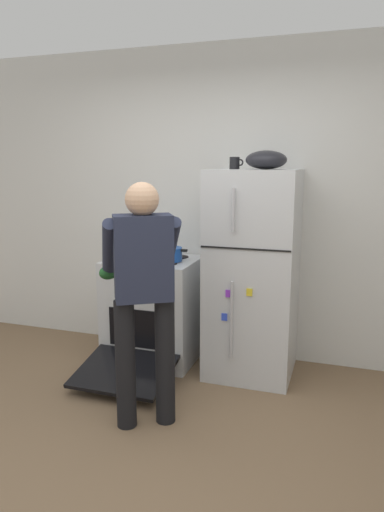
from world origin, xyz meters
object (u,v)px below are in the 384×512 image
(refrigerator, at_px, (253,274))
(stove_range, at_px, (153,310))
(pepper_mill, at_px, (131,242))
(red_pot, at_px, (168,254))
(mixing_bowl, at_px, (266,160))
(coffee_mug, at_px, (235,163))
(person_cook, at_px, (143,283))

(refrigerator, distance_m, stove_range, 0.95)
(pepper_mill, bearing_deg, red_pot, -28.52)
(red_pot, distance_m, mixing_bowl, 1.11)
(refrigerator, bearing_deg, mixing_bowl, 0.22)
(stove_range, height_order, mixing_bowl, mixing_bowl)
(stove_range, bearing_deg, coffee_mug, 5.58)
(coffee_mug, xyz_separation_m, pepper_mill, (-0.99, 0.15, -0.72))
(refrigerator, distance_m, red_pot, 0.72)
(refrigerator, distance_m, mixing_bowl, 0.91)
(person_cook, bearing_deg, refrigerator, 62.35)
(stove_range, height_order, coffee_mug, coffee_mug)
(pepper_mill, bearing_deg, stove_range, -35.97)
(stove_range, distance_m, red_pot, 0.55)
(red_pot, xyz_separation_m, pepper_mill, (-0.46, 0.25, 0.03))
(coffee_mug, distance_m, mixing_bowl, 0.26)
(pepper_mill, relative_size, mixing_bowl, 0.58)
(person_cook, height_order, coffee_mug, coffee_mug)
(stove_range, bearing_deg, red_pot, -11.40)
(refrigerator, distance_m, coffee_mug, 0.90)
(pepper_mill, bearing_deg, coffee_mug, -8.59)
(refrigerator, xyz_separation_m, red_pot, (-0.71, -0.05, 0.13))
(refrigerator, bearing_deg, person_cook, -117.65)
(refrigerator, distance_m, person_cook, 1.12)
(red_pot, height_order, mixing_bowl, mixing_bowl)
(stove_range, xyz_separation_m, coffee_mug, (0.69, 0.07, 1.27))
(refrigerator, height_order, coffee_mug, coffee_mug)
(refrigerator, relative_size, stove_range, 1.38)
(person_cook, bearing_deg, mixing_bowl, 58.85)
(person_cook, bearing_deg, stove_range, 109.91)
(red_pot, bearing_deg, pepper_mill, 151.48)
(refrigerator, height_order, pepper_mill, refrigerator)
(stove_range, relative_size, person_cook, 0.76)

